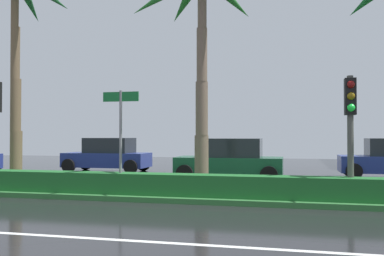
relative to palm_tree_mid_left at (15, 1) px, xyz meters
The scene contains 10 objects.
ground_plane 9.36m from the palm_tree_mid_left, ahead, with size 90.00×42.00×0.10m, color black.
near_lane_divider_stripe 11.18m from the palm_tree_mid_left, 43.72° to the right, with size 81.00×0.14×0.01m, color white.
median_strip 9.25m from the palm_tree_mid_left, ahead, with size 85.50×4.00×0.15m, color #2D6B33.
median_hedge 9.12m from the palm_tree_mid_left, 13.96° to the right, with size 76.50×0.70×0.60m.
palm_tree_mid_left is the anchor object (origin of this frame).
palm_tree_centre_left 6.88m from the palm_tree_mid_left, ahead, with size 4.91×4.69×7.32m.
traffic_signal_median_right 11.97m from the palm_tree_mid_left, ahead, with size 0.28×0.43×3.26m.
street_name_sign 6.79m from the palm_tree_mid_left, 19.32° to the right, with size 1.10×0.08×3.00m.
car_in_traffic_second 9.06m from the palm_tree_mid_left, 86.57° to the left, with size 4.30×2.02×1.72m.
car_in_traffic_third 10.06m from the palm_tree_mid_left, 29.59° to the left, with size 4.30×2.02×1.72m.
Camera 1 is at (3.11, -4.98, 1.83)m, focal length 39.74 mm.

